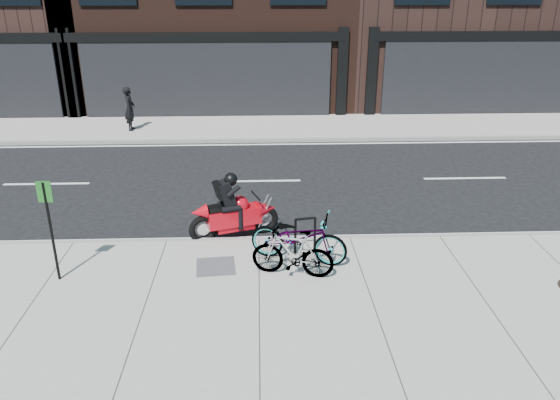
{
  "coord_description": "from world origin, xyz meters",
  "views": [
    {
      "loc": [
        0.05,
        -12.67,
        5.46
      ],
      "look_at": [
        0.48,
        -1.62,
        0.9
      ],
      "focal_mm": 35.0,
      "sensor_mm": 36.0,
      "label": 1
    }
  ],
  "objects_px": {
    "bicycle_front": "(299,237)",
    "utility_grate": "(216,266)",
    "bicycle_rear": "(293,253)",
    "motorcycle": "(238,211)",
    "pedestrian": "(130,109)",
    "sign_post": "(50,222)",
    "bike_rack": "(305,232)"
  },
  "relations": [
    {
      "from": "utility_grate",
      "to": "motorcycle",
      "type": "bearing_deg",
      "value": 75.82
    },
    {
      "from": "bicycle_rear",
      "to": "utility_grate",
      "type": "relative_size",
      "value": 2.11
    },
    {
      "from": "bicycle_front",
      "to": "motorcycle",
      "type": "bearing_deg",
      "value": 61.17
    },
    {
      "from": "utility_grate",
      "to": "bike_rack",
      "type": "bearing_deg",
      "value": 17.22
    },
    {
      "from": "bicycle_front",
      "to": "utility_grate",
      "type": "distance_m",
      "value": 1.74
    },
    {
      "from": "bicycle_front",
      "to": "motorcycle",
      "type": "xyz_separation_m",
      "value": [
        -1.25,
        1.39,
        -0.02
      ]
    },
    {
      "from": "pedestrian",
      "to": "utility_grate",
      "type": "distance_m",
      "value": 11.21
    },
    {
      "from": "bicycle_rear",
      "to": "motorcycle",
      "type": "xyz_separation_m",
      "value": [
        -1.1,
        1.97,
        0.02
      ]
    },
    {
      "from": "bicycle_rear",
      "to": "motorcycle",
      "type": "height_order",
      "value": "motorcycle"
    },
    {
      "from": "bike_rack",
      "to": "utility_grate",
      "type": "relative_size",
      "value": 1.04
    },
    {
      "from": "bicycle_front",
      "to": "pedestrian",
      "type": "relative_size",
      "value": 1.24
    },
    {
      "from": "bicycle_rear",
      "to": "sign_post",
      "type": "relative_size",
      "value": 0.8
    },
    {
      "from": "bicycle_rear",
      "to": "motorcycle",
      "type": "distance_m",
      "value": 2.25
    },
    {
      "from": "bicycle_front",
      "to": "sign_post",
      "type": "xyz_separation_m",
      "value": [
        -4.58,
        -0.56,
        0.66
      ]
    },
    {
      "from": "bicycle_front",
      "to": "motorcycle",
      "type": "height_order",
      "value": "motorcycle"
    },
    {
      "from": "bike_rack",
      "to": "bicycle_rear",
      "type": "height_order",
      "value": "bicycle_rear"
    },
    {
      "from": "bicycle_rear",
      "to": "pedestrian",
      "type": "relative_size",
      "value": 0.99
    },
    {
      "from": "pedestrian",
      "to": "utility_grate",
      "type": "relative_size",
      "value": 2.13
    },
    {
      "from": "bicycle_rear",
      "to": "motorcycle",
      "type": "bearing_deg",
      "value": -136.77
    },
    {
      "from": "bicycle_front",
      "to": "pedestrian",
      "type": "bearing_deg",
      "value": 47.32
    },
    {
      "from": "bicycle_rear",
      "to": "pedestrian",
      "type": "distance_m",
      "value": 12.11
    },
    {
      "from": "bike_rack",
      "to": "bicycle_rear",
      "type": "xyz_separation_m",
      "value": [
        -0.32,
        -0.93,
        0.02
      ]
    },
    {
      "from": "motorcycle",
      "to": "utility_grate",
      "type": "bearing_deg",
      "value": -123.06
    },
    {
      "from": "pedestrian",
      "to": "sign_post",
      "type": "bearing_deg",
      "value": -178.82
    },
    {
      "from": "bike_rack",
      "to": "pedestrian",
      "type": "xyz_separation_m",
      "value": [
        -5.67,
        9.93,
        0.34
      ]
    },
    {
      "from": "motorcycle",
      "to": "utility_grate",
      "type": "distance_m",
      "value": 1.72
    },
    {
      "from": "bike_rack",
      "to": "utility_grate",
      "type": "bearing_deg",
      "value": -162.78
    },
    {
      "from": "bike_rack",
      "to": "motorcycle",
      "type": "distance_m",
      "value": 1.75
    },
    {
      "from": "bicycle_rear",
      "to": "utility_grate",
      "type": "distance_m",
      "value": 1.61
    },
    {
      "from": "sign_post",
      "to": "bicycle_front",
      "type": "bearing_deg",
      "value": 8.6
    },
    {
      "from": "bike_rack",
      "to": "bicycle_rear",
      "type": "distance_m",
      "value": 0.99
    },
    {
      "from": "sign_post",
      "to": "bike_rack",
      "type": "bearing_deg",
      "value": 12.57
    }
  ]
}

